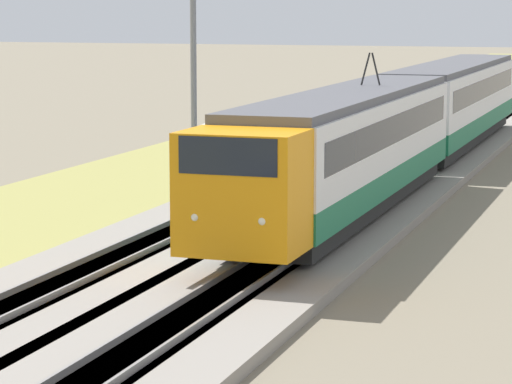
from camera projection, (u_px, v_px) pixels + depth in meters
name	position (u px, v px, depth m)	size (l,w,h in m)	color
ballast_main	(341.00, 158.00, 52.67)	(240.00, 4.40, 0.30)	gray
ballast_adjacent	(432.00, 162.00, 51.42)	(240.00, 4.40, 0.30)	gray
track_main	(341.00, 158.00, 52.67)	(240.00, 1.57, 0.45)	#4C4238
track_adjacent	(432.00, 162.00, 51.42)	(240.00, 1.57, 0.45)	#4C4238
grass_verge	(216.00, 155.00, 54.52)	(240.00, 8.18, 0.12)	#99934C
passenger_train	(411.00, 118.00, 46.69)	(41.03, 2.96, 5.21)	orange
catenary_mast_mid	(195.00, 75.00, 42.78)	(0.22, 2.56, 8.34)	slate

